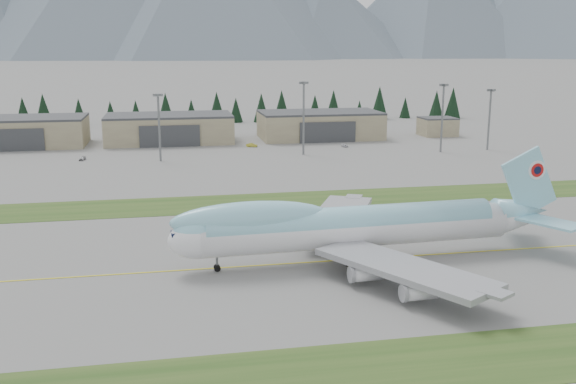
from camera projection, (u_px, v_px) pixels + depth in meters
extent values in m
plane|color=slate|center=(269.00, 265.00, 108.60)|extent=(7000.00, 7000.00, 0.00)
cube|color=#2C4D1B|center=(323.00, 375.00, 72.19)|extent=(400.00, 14.00, 0.08)
cube|color=#2C4D1B|center=(239.00, 203.00, 151.71)|extent=(400.00, 18.00, 0.08)
cube|color=yellow|center=(269.00, 265.00, 108.60)|extent=(400.00, 0.40, 0.02)
cylinder|color=white|center=(356.00, 229.00, 109.88)|extent=(54.19, 8.62, 6.26)
cylinder|color=#91D9EE|center=(351.00, 223.00, 109.41)|extent=(50.32, 7.97, 5.78)
ellipsoid|color=white|center=(199.00, 240.00, 103.81)|extent=(10.29, 6.70, 6.26)
ellipsoid|color=#91D9EE|center=(198.00, 233.00, 103.56)|extent=(8.61, 5.67, 5.31)
ellipsoid|color=#91D9EE|center=(251.00, 219.00, 105.10)|extent=(26.81, 6.48, 5.78)
cube|color=#0C1433|center=(177.00, 234.00, 102.78)|extent=(2.17, 2.59, 1.25)
cone|color=white|center=(522.00, 218.00, 117.03)|extent=(11.82, 6.64, 6.14)
cone|color=#91D9EE|center=(522.00, 212.00, 116.77)|extent=(10.84, 6.05, 5.59)
cube|color=#91D9EE|center=(529.00, 183.00, 115.80)|extent=(11.69, 1.09, 13.30)
cylinder|color=white|center=(535.00, 169.00, 115.91)|extent=(3.47, 0.34, 3.47)
cylinder|color=red|center=(534.00, 169.00, 116.01)|extent=(2.51, 0.30, 2.51)
cylinder|color=#0C1433|center=(534.00, 169.00, 116.10)|extent=(1.45, 0.26, 1.45)
cube|color=#91D9EE|center=(513.00, 207.00, 122.82)|extent=(9.40, 12.01, 0.44)
cube|color=#91D9EE|center=(551.00, 222.00, 111.84)|extent=(10.02, 12.07, 0.44)
cube|color=#93949A|center=(339.00, 215.00, 125.79)|extent=(20.71, 30.04, 0.96)
cube|color=#93949A|center=(404.00, 268.00, 95.60)|extent=(22.57, 29.56, 0.96)
cylinder|color=white|center=(322.00, 231.00, 121.54)|extent=(5.11, 2.63, 2.41)
cylinder|color=white|center=(332.00, 217.00, 131.10)|extent=(5.11, 2.63, 2.41)
cylinder|color=white|center=(366.00, 273.00, 98.67)|extent=(5.11, 2.63, 2.41)
cylinder|color=white|center=(420.00, 292.00, 91.22)|extent=(5.11, 2.63, 2.41)
cylinder|color=slate|center=(217.00, 264.00, 105.44)|extent=(0.44, 0.44, 2.31)
cylinder|color=slate|center=(343.00, 249.00, 113.25)|extent=(0.56, 0.56, 2.51)
cylinder|color=slate|center=(353.00, 259.00, 107.77)|extent=(0.56, 0.56, 2.51)
cylinder|color=slate|center=(368.00, 247.00, 114.34)|extent=(0.56, 0.56, 2.51)
cylinder|color=slate|center=(380.00, 257.00, 108.85)|extent=(0.56, 0.56, 2.51)
cylinder|color=black|center=(217.00, 269.00, 105.21)|extent=(1.07, 0.38, 1.06)
cylinder|color=black|center=(217.00, 267.00, 105.94)|extent=(1.07, 0.38, 1.06)
cylinder|color=black|center=(343.00, 252.00, 113.40)|extent=(1.18, 0.53, 1.16)
cylinder|color=black|center=(353.00, 263.00, 107.91)|extent=(1.18, 0.53, 1.16)
cylinder|color=black|center=(368.00, 250.00, 114.49)|extent=(1.18, 0.53, 1.16)
cylinder|color=black|center=(380.00, 261.00, 109.00)|extent=(1.18, 0.53, 1.16)
cube|color=gray|center=(19.00, 133.00, 238.38)|extent=(48.00, 26.00, 10.00)
cube|color=#37393D|center=(18.00, 118.00, 237.19)|extent=(48.00, 26.00, 0.80)
cube|color=#37393D|center=(11.00, 140.00, 225.86)|extent=(22.08, 0.60, 8.00)
cube|color=gray|center=(169.00, 129.00, 248.45)|extent=(48.00, 26.00, 10.00)
cube|color=#37393D|center=(169.00, 115.00, 247.26)|extent=(48.00, 26.00, 0.80)
cube|color=#37393D|center=(170.00, 136.00, 235.93)|extent=(22.08, 0.60, 8.00)
cube|color=gray|center=(320.00, 126.00, 259.43)|extent=(48.00, 26.00, 10.00)
cube|color=#37393D|center=(320.00, 112.00, 258.24)|extent=(48.00, 26.00, 0.80)
cube|color=#37393D|center=(328.00, 132.00, 246.91)|extent=(22.08, 0.60, 8.00)
cube|color=gray|center=(437.00, 127.00, 267.00)|extent=(14.00, 12.00, 7.00)
cube|color=#37393D|center=(438.00, 118.00, 266.16)|extent=(14.00, 12.00, 0.60)
cylinder|color=slate|center=(159.00, 129.00, 205.52)|extent=(0.70, 0.70, 20.83)
cube|color=slate|center=(158.00, 95.00, 203.13)|extent=(3.20, 3.20, 0.80)
cylinder|color=slate|center=(304.00, 120.00, 217.64)|extent=(0.70, 0.70, 23.99)
cube|color=slate|center=(304.00, 83.00, 214.90)|extent=(3.20, 3.20, 0.80)
cylinder|color=slate|center=(442.00, 119.00, 223.05)|extent=(0.70, 0.70, 22.94)
cube|color=slate|center=(444.00, 85.00, 220.43)|extent=(3.20, 3.20, 0.80)
cylinder|color=slate|center=(489.00, 121.00, 228.24)|extent=(0.70, 0.70, 20.86)
cube|color=slate|center=(491.00, 90.00, 225.85)|extent=(3.20, 3.20, 0.80)
imported|color=silver|center=(83.00, 160.00, 209.26)|extent=(2.28, 4.09, 1.32)
imported|color=#ADA72B|center=(252.00, 147.00, 237.23)|extent=(4.37, 3.23, 1.37)
imported|color=silver|center=(345.00, 147.00, 237.06)|extent=(2.07, 3.84, 1.06)
cone|color=black|center=(23.00, 112.00, 296.45)|extent=(7.67, 7.67, 13.69)
cone|color=black|center=(43.00, 110.00, 299.82)|extent=(8.44, 8.44, 15.07)
cone|color=black|center=(79.00, 112.00, 302.87)|extent=(7.04, 7.04, 12.58)
cone|color=black|center=(110.00, 113.00, 305.36)|extent=(6.28, 6.28, 11.21)
cone|color=black|center=(136.00, 112.00, 303.66)|extent=(6.54, 6.54, 11.68)
cone|color=black|center=(166.00, 109.00, 303.98)|extent=(8.49, 8.49, 15.16)
cone|color=black|center=(191.00, 112.00, 308.07)|extent=(6.55, 6.55, 11.70)
cone|color=black|center=(217.00, 107.00, 313.97)|extent=(8.32, 8.32, 14.85)
cone|color=black|center=(236.00, 110.00, 314.28)|extent=(6.76, 6.76, 12.07)
cone|color=black|center=(261.00, 108.00, 314.65)|extent=(7.92, 7.92, 14.15)
cone|color=black|center=(282.00, 106.00, 319.03)|extent=(8.57, 8.57, 15.31)
cone|color=black|center=(315.00, 108.00, 320.45)|extent=(7.29, 7.29, 13.01)
cone|color=black|center=(333.00, 105.00, 323.46)|extent=(8.48, 8.48, 15.14)
cone|color=black|center=(359.00, 110.00, 321.99)|extent=(5.68, 5.68, 10.15)
cone|color=black|center=(379.00, 103.00, 328.66)|extent=(9.33, 9.33, 16.66)
cone|color=black|center=(405.00, 107.00, 333.34)|extent=(6.09, 6.09, 10.87)
cone|color=black|center=(436.00, 104.00, 334.44)|extent=(7.95, 7.95, 14.20)
cone|color=black|center=(453.00, 103.00, 333.68)|extent=(8.87, 8.87, 15.83)
cone|color=#4B5A65|center=(326.00, 16.00, 2246.21)|extent=(689.05, 689.05, 286.29)
cone|color=#4B5A65|center=(432.00, 0.00, 2440.42)|extent=(951.22, 951.22, 421.82)
cone|color=#4B5A65|center=(118.00, 3.00, 2800.25)|extent=(906.57, 906.57, 453.28)
cone|color=#4B5A65|center=(420.00, 4.00, 3054.69)|extent=(940.20, 940.20, 470.10)
cone|color=#4B5A65|center=(553.00, 4.00, 3180.58)|extent=(981.08, 981.08, 490.54)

